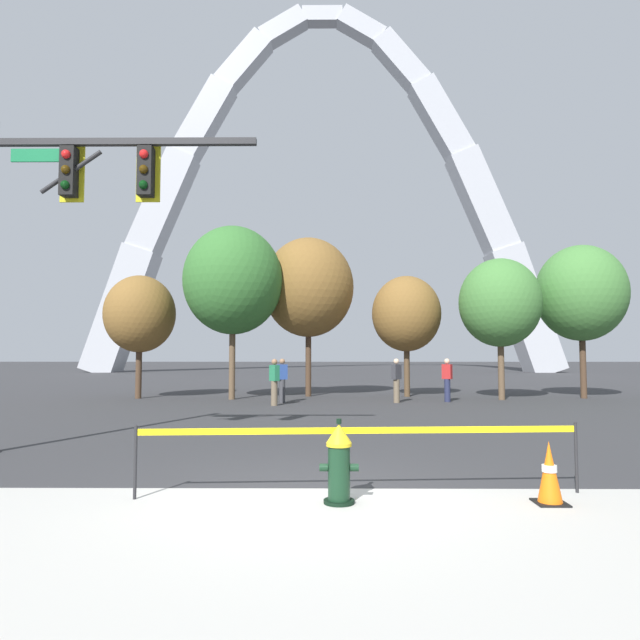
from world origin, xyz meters
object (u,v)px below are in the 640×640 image
at_px(traffic_signal_gantry, 53,225).
at_px(pedestrian_standing_center, 447,380).
at_px(pedestrian_walking_right, 396,380).
at_px(monument_arch, 322,207).
at_px(pedestrian_walking_left, 282,380).
at_px(pedestrian_near_trees, 274,382).
at_px(fire_hydrant, 339,463).
at_px(traffic_cone_by_hydrant, 549,473).

height_order(traffic_signal_gantry, pedestrian_standing_center, traffic_signal_gantry).
distance_m(pedestrian_standing_center, pedestrian_walking_right, 1.95).
height_order(traffic_signal_gantry, monument_arch, monument_arch).
distance_m(pedestrian_walking_left, pedestrian_walking_right, 4.14).
relative_size(monument_arch, pedestrian_walking_right, 29.39).
bearing_deg(pedestrian_walking_left, pedestrian_near_trees, -99.68).
bearing_deg(monument_arch, pedestrian_walking_right, -85.22).
bearing_deg(monument_arch, fire_hydrant, -89.53).
distance_m(traffic_cone_by_hydrant, traffic_signal_gantry, 8.97).
bearing_deg(pedestrian_near_trees, monument_arch, 87.53).
height_order(traffic_signal_gantry, pedestrian_walking_left, traffic_signal_gantry).
relative_size(fire_hydrant, traffic_cone_by_hydrant, 1.36).
relative_size(traffic_signal_gantry, pedestrian_standing_center, 3.77).
height_order(fire_hydrant, pedestrian_walking_right, pedestrian_walking_right).
bearing_deg(pedestrian_standing_center, pedestrian_walking_right, -169.19).
bearing_deg(pedestrian_walking_right, traffic_cone_by_hydrant, -89.89).
xyz_separation_m(pedestrian_walking_left, pedestrian_walking_right, (4.14, 0.06, 0.00)).
bearing_deg(traffic_cone_by_hydrant, pedestrian_walking_right, 90.11).
bearing_deg(monument_arch, pedestrian_standing_center, -81.92).
bearing_deg(monument_arch, traffic_cone_by_hydrant, -86.54).
xyz_separation_m(traffic_cone_by_hydrant, pedestrian_walking_right, (-0.03, 13.38, 0.46)).
xyz_separation_m(monument_arch, pedestrian_standing_center, (4.73, -33.35, -15.56)).
distance_m(fire_hydrant, pedestrian_standing_center, 14.41).
bearing_deg(pedestrian_walking_right, pedestrian_near_trees, -165.13).
distance_m(fire_hydrant, traffic_signal_gantry, 6.97).
relative_size(pedestrian_standing_center, pedestrian_near_trees, 1.00).
bearing_deg(pedestrian_walking_left, monument_arch, 87.77).
height_order(pedestrian_walking_left, pedestrian_near_trees, same).
xyz_separation_m(fire_hydrant, pedestrian_near_trees, (-1.88, 12.22, 0.35)).
relative_size(traffic_signal_gantry, monument_arch, 0.13).
relative_size(fire_hydrant, pedestrian_walking_right, 0.62).
bearing_deg(traffic_cone_by_hydrant, fire_hydrant, 179.90).
distance_m(traffic_signal_gantry, pedestrian_near_trees, 10.14).
bearing_deg(monument_arch, pedestrian_walking_left, -92.23).
distance_m(traffic_cone_by_hydrant, pedestrian_walking_right, 13.38).
xyz_separation_m(monument_arch, pedestrian_near_trees, (-1.50, -34.86, -15.56)).
bearing_deg(traffic_signal_gantry, pedestrian_near_trees, 70.68).
bearing_deg(pedestrian_walking_left, traffic_cone_by_hydrant, -72.64).
bearing_deg(fire_hydrant, pedestrian_walking_left, 97.27).
bearing_deg(traffic_signal_gantry, traffic_cone_by_hydrant, -22.83).
bearing_deg(pedestrian_standing_center, pedestrian_walking_left, -175.96).
xyz_separation_m(traffic_signal_gantry, pedestrian_near_trees, (3.18, 9.06, -3.25)).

